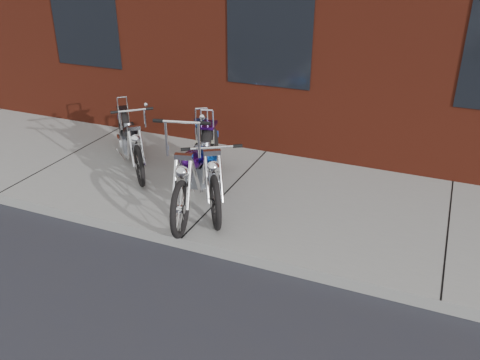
% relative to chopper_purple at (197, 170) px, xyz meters
% --- Properties ---
extents(ground, '(120.00, 120.00, 0.00)m').
position_rel_chopper_purple_xyz_m(ground, '(0.27, -0.99, -0.60)').
color(ground, '#23242B').
rests_on(ground, ground).
extents(sidewalk, '(22.00, 3.00, 0.15)m').
position_rel_chopper_purple_xyz_m(sidewalk, '(0.27, 0.51, -0.52)').
color(sidewalk, gray).
rests_on(sidewalk, ground).
extents(chopper_purple, '(0.83, 2.44, 1.39)m').
position_rel_chopper_purple_xyz_m(chopper_purple, '(0.00, 0.00, 0.00)').
color(chopper_purple, black).
rests_on(chopper_purple, sidewalk).
extents(chopper_blue, '(1.40, 2.12, 1.06)m').
position_rel_chopper_purple_xyz_m(chopper_blue, '(0.06, 0.20, -0.01)').
color(chopper_blue, black).
rests_on(chopper_blue, sidewalk).
extents(chopper_third, '(1.53, 1.67, 1.10)m').
position_rel_chopper_purple_xyz_m(chopper_third, '(-1.54, 0.67, -0.06)').
color(chopper_third, black).
rests_on(chopper_third, sidewalk).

